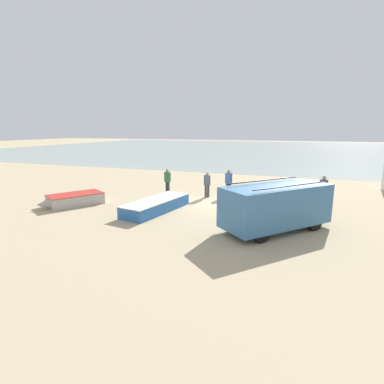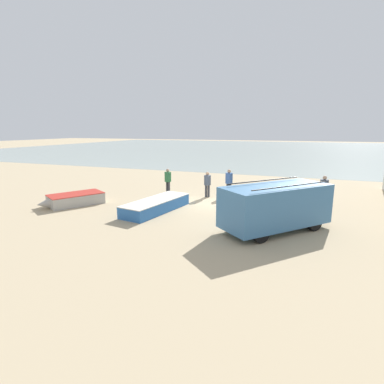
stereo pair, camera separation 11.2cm
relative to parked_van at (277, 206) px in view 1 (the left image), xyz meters
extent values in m
plane|color=tan|center=(-4.09, 3.97, -1.14)|extent=(200.00, 200.00, 0.00)
cube|color=#99A89E|center=(-4.09, 55.97, -1.13)|extent=(120.00, 80.00, 0.01)
cube|color=teal|center=(-0.02, -0.02, 0.02)|extent=(4.79, 5.04, 1.76)
cube|color=black|center=(1.66, 1.88, -0.46)|extent=(1.44, 1.29, 0.79)
cube|color=#1E232D|center=(1.61, 1.82, 0.54)|extent=(1.35, 1.21, 0.56)
cylinder|color=black|center=(0.35, 1.71, -0.75)|extent=(0.68, 0.73, 0.78)
cylinder|color=black|center=(1.65, 0.56, -0.75)|extent=(0.68, 0.73, 0.78)
cylinder|color=black|center=(-1.69, -0.60, -0.75)|extent=(0.68, 0.73, 0.78)
cylinder|color=black|center=(-0.39, -1.75, -0.75)|extent=(0.68, 0.73, 0.78)
cylinder|color=black|center=(-0.60, 0.49, 1.02)|extent=(2.74, 3.08, 0.05)
cylinder|color=black|center=(0.56, -0.54, 1.02)|extent=(2.74, 3.08, 0.05)
cube|color=#ADA89E|center=(-11.66, 0.63, -0.82)|extent=(2.90, 3.40, 0.63)
cone|color=#ADA89E|center=(-12.59, -0.95, -0.82)|extent=(0.85, 0.87, 0.60)
cube|color=#B22D23|center=(-11.66, 0.63, -0.57)|extent=(1.37, 0.92, 0.05)
cube|color=#B22D23|center=(-11.66, 0.63, -0.49)|extent=(2.93, 3.43, 0.04)
cube|color=#1E757F|center=(-0.81, 6.51, -0.91)|extent=(3.80, 3.33, 0.45)
cone|color=#1E757F|center=(-2.56, 7.74, -0.91)|extent=(0.88, 0.80, 0.43)
cube|color=gold|center=(-0.81, 6.51, -0.75)|extent=(1.01, 1.32, 0.05)
cube|color=gold|center=(-0.81, 6.51, -0.66)|extent=(3.84, 3.37, 0.04)
cube|color=#2D66AD|center=(-6.48, 1.02, -0.83)|extent=(2.26, 4.71, 0.61)
cone|color=#2D66AD|center=(-5.99, 3.74, -0.83)|extent=(0.75, 1.08, 0.58)
cube|color=silver|center=(-6.48, 1.02, -0.59)|extent=(1.38, 0.44, 0.05)
cube|color=silver|center=(-6.48, 1.02, -0.50)|extent=(2.29, 4.76, 0.04)
cylinder|color=#38383D|center=(-7.87, 5.43, -0.71)|extent=(0.16, 0.16, 0.85)
cylinder|color=#38383D|center=(-7.71, 5.37, -0.71)|extent=(0.16, 0.16, 0.85)
cylinder|color=#2D6B3D|center=(-7.79, 5.40, 0.05)|extent=(0.46, 0.46, 0.67)
sphere|color=tan|center=(-7.79, 5.40, 0.50)|extent=(0.23, 0.23, 0.23)
cylinder|color=#38383D|center=(-3.66, 5.98, -0.70)|extent=(0.17, 0.17, 0.88)
cylinder|color=#38383D|center=(-3.51, 6.09, -0.70)|extent=(0.17, 0.17, 0.88)
cylinder|color=#335189|center=(-3.59, 6.03, 0.10)|extent=(0.48, 0.48, 0.70)
sphere|color=tan|center=(-3.59, 6.03, 0.56)|extent=(0.24, 0.24, 0.24)
cylinder|color=#38383D|center=(2.31, 5.62, -0.70)|extent=(0.16, 0.16, 0.87)
cylinder|color=#38383D|center=(2.17, 5.51, -0.70)|extent=(0.16, 0.16, 0.87)
cylinder|color=#424C5B|center=(2.24, 5.56, 0.07)|extent=(0.47, 0.47, 0.69)
sphere|color=tan|center=(2.24, 5.56, 0.53)|extent=(0.23, 0.23, 0.23)
cylinder|color=#38383D|center=(-4.95, 5.28, -0.73)|extent=(0.15, 0.15, 0.82)
cylinder|color=#38383D|center=(-4.78, 5.31, -0.73)|extent=(0.15, 0.15, 0.82)
cylinder|color=#424C5B|center=(-4.86, 5.29, 0.01)|extent=(0.44, 0.44, 0.65)
sphere|color=tan|center=(-4.86, 5.29, 0.45)|extent=(0.22, 0.22, 0.22)
camera|label=1|loc=(0.87, -13.36, 3.35)|focal=28.00mm
camera|label=2|loc=(0.98, -13.32, 3.35)|focal=28.00mm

